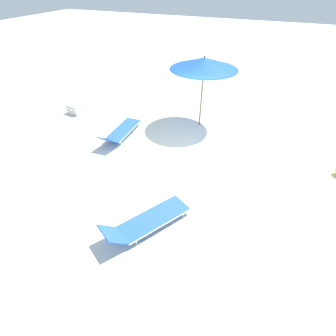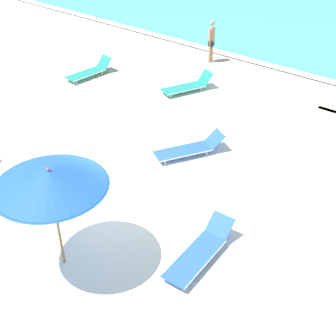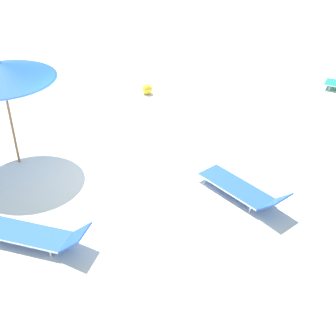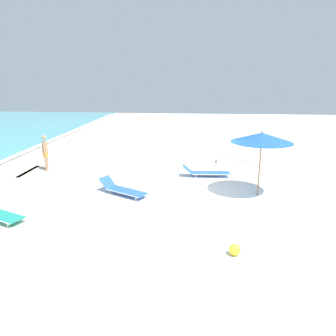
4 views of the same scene
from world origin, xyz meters
name	(u,v)px [view 1 (image 1 of 4)]	position (x,y,z in m)	size (l,w,h in m)	color
ground_plane	(189,163)	(0.00, 0.01, -0.08)	(60.00, 60.00, 0.16)	silver
beach_umbrella	(204,64)	(0.43, -2.40, 2.29)	(2.34, 2.34, 2.55)	olive
lounger_stack	(87,103)	(5.37, -2.03, 0.21)	(0.90, 1.95, 0.41)	white
sun_lounger_beside_umbrella	(146,221)	(0.01, 2.93, 0.21)	(1.58, 2.15, 0.56)	blue
sun_lounger_near_water_left	(120,132)	(2.74, -0.41, 0.21)	(0.72, 2.22, 0.54)	blue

